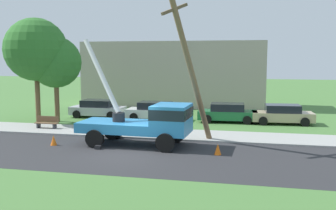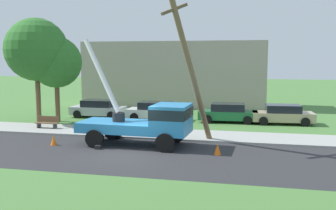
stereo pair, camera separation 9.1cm
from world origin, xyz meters
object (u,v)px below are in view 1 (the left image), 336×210
(utility_truck, at_px, (149,121))
(parked_sedan_green, at_px, (227,113))
(traffic_cone_behind, at_px, (54,140))
(traffic_cone_ahead, at_px, (218,149))
(parked_sedan_silver, at_px, (98,109))
(parked_sedan_white, at_px, (155,111))
(roadside_tree_near, at_px, (36,50))
(leaning_utility_pole, at_px, (190,67))
(parked_sedan_tan, at_px, (282,114))
(roadside_tree_far, at_px, (56,62))
(park_bench, at_px, (47,123))

(utility_truck, bearing_deg, parked_sedan_green, 67.93)
(traffic_cone_behind, bearing_deg, traffic_cone_ahead, -1.30)
(parked_sedan_silver, bearing_deg, parked_sedan_green, -1.01)
(parked_sedan_silver, bearing_deg, parked_sedan_white, -5.10)
(parked_sedan_white, bearing_deg, roadside_tree_near, -160.18)
(leaning_utility_pole, height_order, parked_sedan_green, leaning_utility_pole)
(parked_sedan_green, distance_m, parked_sedan_tan, 4.01)
(traffic_cone_behind, distance_m, parked_sedan_white, 10.40)
(parked_sedan_silver, relative_size, roadside_tree_far, 0.68)
(parked_sedan_silver, relative_size, parked_sedan_tan, 0.98)
(parked_sedan_green, bearing_deg, parked_sedan_silver, 178.99)
(traffic_cone_behind, relative_size, roadside_tree_near, 0.07)
(parked_sedan_green, xyz_separation_m, roadside_tree_near, (-13.89, -3.25, 4.72))
(parked_sedan_silver, relative_size, roadside_tree_near, 0.57)
(leaning_utility_pole, height_order, traffic_cone_ahead, leaning_utility_pole)
(parked_sedan_tan, height_order, roadside_tree_near, roadside_tree_near)
(utility_truck, relative_size, park_bench, 4.22)
(utility_truck, bearing_deg, parked_sedan_white, 102.17)
(utility_truck, height_order, traffic_cone_behind, utility_truck)
(traffic_cone_ahead, relative_size, parked_sedan_tan, 0.12)
(traffic_cone_behind, height_order, parked_sedan_tan, parked_sedan_tan)
(leaning_utility_pole, bearing_deg, roadside_tree_far, 153.65)
(traffic_cone_behind, height_order, parked_sedan_green, parked_sedan_green)
(parked_sedan_silver, height_order, parked_sedan_tan, same)
(utility_truck, height_order, park_bench, utility_truck)
(utility_truck, distance_m, parked_sedan_white, 9.05)
(parked_sedan_white, bearing_deg, utility_truck, -77.83)
(roadside_tree_far, bearing_deg, leaning_utility_pole, -26.35)
(traffic_cone_ahead, xyz_separation_m, traffic_cone_behind, (-9.17, 0.21, 0.00))
(parked_sedan_green, xyz_separation_m, roadside_tree_far, (-12.71, -2.53, 3.78))
(parked_sedan_tan, relative_size, roadside_tree_far, 0.70)
(utility_truck, height_order, roadside_tree_near, roadside_tree_near)
(park_bench, bearing_deg, parked_sedan_white, 41.56)
(traffic_cone_ahead, relative_size, parked_sedan_green, 0.12)
(parked_sedan_white, bearing_deg, parked_sedan_green, 2.63)
(traffic_cone_behind, relative_size, park_bench, 0.35)
(traffic_cone_behind, distance_m, roadside_tree_far, 9.45)
(traffic_cone_ahead, height_order, parked_sedan_silver, parked_sedan_silver)
(leaning_utility_pole, distance_m, roadside_tree_near, 13.25)
(utility_truck, relative_size, roadside_tree_near, 0.87)
(leaning_utility_pole, distance_m, parked_sedan_white, 9.49)
(traffic_cone_ahead, bearing_deg, roadside_tree_near, 153.46)
(parked_sedan_silver, height_order, roadside_tree_far, roadside_tree_far)
(utility_truck, relative_size, parked_sedan_silver, 1.53)
(leaning_utility_pole, height_order, park_bench, leaning_utility_pole)
(parked_sedan_silver, bearing_deg, leaning_utility_pole, -42.57)
(utility_truck, bearing_deg, parked_sedan_silver, 126.50)
(leaning_utility_pole, xyz_separation_m, parked_sedan_silver, (-8.96, 8.23, -3.66))
(utility_truck, height_order, parked_sedan_white, utility_truck)
(parked_sedan_green, distance_m, park_bench, 13.11)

